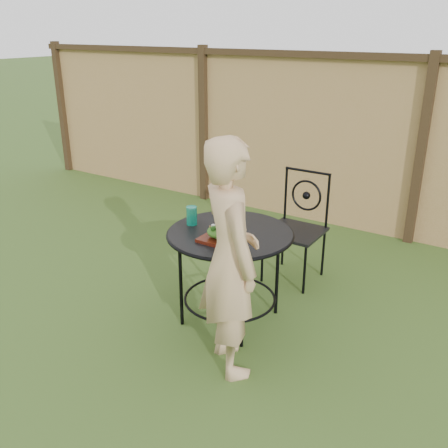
{
  "coord_description": "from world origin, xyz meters",
  "views": [
    {
      "loc": [
        2.27,
        -2.93,
        2.11
      ],
      "look_at": [
        0.43,
        -0.07,
        0.75
      ],
      "focal_mm": 40.0,
      "sensor_mm": 36.0,
      "label": 1
    }
  ],
  "objects_px": {
    "patio_table": "(230,249)",
    "patio_chair": "(298,224)",
    "salad_plate": "(222,238)",
    "diner": "(230,259)"
  },
  "relations": [
    {
      "from": "patio_chair",
      "to": "salad_plate",
      "type": "height_order",
      "value": "patio_chair"
    },
    {
      "from": "patio_chair",
      "to": "salad_plate",
      "type": "bearing_deg",
      "value": -94.42
    },
    {
      "from": "patio_table",
      "to": "patio_chair",
      "type": "distance_m",
      "value": 0.93
    },
    {
      "from": "diner",
      "to": "salad_plate",
      "type": "xyz_separation_m",
      "value": [
        -0.26,
        0.31,
        -0.03
      ]
    },
    {
      "from": "patio_chair",
      "to": "salad_plate",
      "type": "xyz_separation_m",
      "value": [
        -0.08,
        -1.08,
        0.23
      ]
    },
    {
      "from": "patio_table",
      "to": "salad_plate",
      "type": "height_order",
      "value": "salad_plate"
    },
    {
      "from": "patio_table",
      "to": "salad_plate",
      "type": "distance_m",
      "value": 0.22
    },
    {
      "from": "patio_table",
      "to": "patio_chair",
      "type": "xyz_separation_m",
      "value": [
        0.11,
        0.92,
        -0.08
      ]
    },
    {
      "from": "patio_chair",
      "to": "salad_plate",
      "type": "relative_size",
      "value": 3.52
    },
    {
      "from": "diner",
      "to": "salad_plate",
      "type": "height_order",
      "value": "diner"
    }
  ]
}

